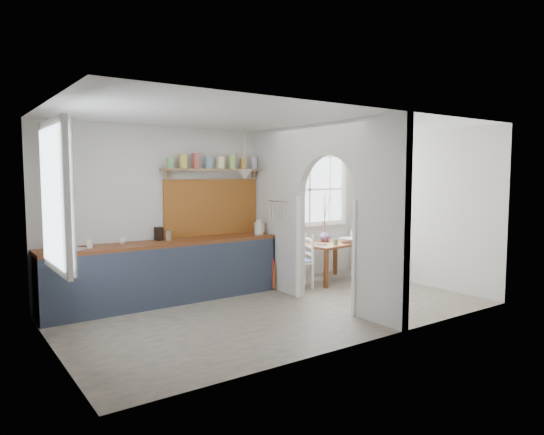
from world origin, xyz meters
TOP-DOWN VIEW (x-y plane):
  - floor at (0.00, 0.00)m, footprint 5.80×3.20m
  - ceiling at (0.00, 0.00)m, footprint 5.80×3.20m
  - walls at (0.00, 0.00)m, footprint 5.81×3.21m
  - partition at (0.70, 0.06)m, footprint 0.12×3.20m
  - kitchen_window at (-2.87, 0.00)m, footprint 0.10×1.16m
  - nook_window at (1.80, 1.56)m, footprint 1.76×0.10m
  - counter at (-1.13, 1.33)m, footprint 3.50×0.60m
  - sink at (-2.43, 1.30)m, footprint 0.40×0.40m
  - backsplash at (-0.20, 1.58)m, footprint 1.65×0.03m
  - shelf at (-0.20, 1.49)m, footprint 1.75×0.20m
  - pendant_lamp at (0.15, 1.15)m, footprint 0.26×0.26m
  - utensil_rail at (0.61, 0.90)m, footprint 0.02×0.50m
  - dining_table at (1.82, 0.98)m, footprint 1.17×0.86m
  - chair_left at (1.06, 0.94)m, footprint 0.51×0.51m
  - chair_right at (2.63, 0.94)m, footprint 0.48×0.48m
  - kettle at (0.47, 1.23)m, footprint 0.24×0.22m
  - mug_a at (-2.20, 1.27)m, footprint 0.13×0.13m
  - mug_b at (-1.72, 1.42)m, footprint 0.12×0.12m
  - knife_block at (-1.16, 1.47)m, footprint 0.10×0.13m
  - jar at (-1.03, 1.39)m, footprint 0.10×0.10m
  - towel_magenta at (0.58, 0.99)m, footprint 0.02×0.03m
  - towel_orange at (0.58, 0.96)m, footprint 0.02×0.03m
  - bowl at (2.13, 0.84)m, footprint 0.39×0.39m
  - table_cup at (1.74, 0.78)m, footprint 0.11×0.11m
  - plate at (1.54, 0.91)m, footprint 0.17×0.17m
  - vase at (1.87, 1.20)m, footprint 0.22×0.22m

SIDE VIEW (x-z plane):
  - floor at x=0.00m, z-range -0.01..0.01m
  - towel_orange at x=0.58m, z-range 0.03..0.47m
  - towel_magenta at x=0.58m, z-range 0.03..0.52m
  - dining_table at x=1.82m, z-range 0.00..0.68m
  - chair_right at x=2.63m, z-range 0.00..0.86m
  - chair_left at x=1.06m, z-range 0.00..0.89m
  - counter at x=-1.13m, z-range 0.01..0.91m
  - plate at x=1.54m, z-range 0.68..0.69m
  - bowl at x=2.13m, z-range 0.68..0.76m
  - table_cup at x=1.74m, z-range 0.68..0.77m
  - vase at x=1.87m, z-range 0.68..0.88m
  - sink at x=-2.43m, z-range 0.88..0.90m
  - mug_b at x=-1.72m, z-range 0.90..0.99m
  - mug_a at x=-2.20m, z-range 0.90..1.01m
  - jar at x=-1.03m, z-range 0.90..1.05m
  - knife_block at x=-1.16m, z-range 0.90..1.10m
  - kettle at x=0.47m, z-range 0.90..1.14m
  - walls at x=0.00m, z-range 0.00..2.60m
  - backsplash at x=-0.20m, z-range 0.90..1.80m
  - utensil_rail at x=0.61m, z-range 1.44..1.46m
  - partition at x=0.70m, z-range 0.15..2.75m
  - nook_window at x=1.80m, z-range 0.95..2.25m
  - kitchen_window at x=-2.87m, z-range 0.90..2.40m
  - pendant_lamp at x=0.15m, z-range 1.80..1.96m
  - shelf at x=-0.20m, z-range 1.90..2.11m
  - ceiling at x=0.00m, z-range 2.60..2.60m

